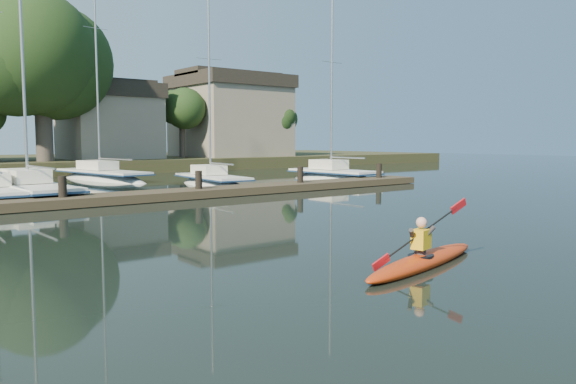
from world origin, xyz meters
TOP-DOWN VIEW (x-y plane):
  - ground at (0.00, 0.00)m, footprint 160.00×160.00m
  - kayak at (-0.27, -1.24)m, footprint 4.58×1.57m
  - dock at (0.00, 14.00)m, footprint 34.00×2.00m
  - sailboat_2 at (-3.18, 18.17)m, footprint 2.70×9.73m
  - sailboat_3 at (6.71, 19.08)m, footprint 2.73×7.82m
  - sailboat_4 at (14.90, 17.81)m, footprint 2.63×7.78m
  - sailboat_6 at (3.36, 27.19)m, footprint 3.75×10.57m
  - shore at (1.61, 40.29)m, footprint 90.00×25.25m

SIDE VIEW (x-z plane):
  - sailboat_4 at x=14.90m, z-range -6.75..6.32m
  - sailboat_2 at x=-3.18m, z-range -8.17..7.77m
  - sailboat_6 at x=3.36m, z-range -8.43..8.04m
  - sailboat_3 at x=6.71m, z-range -6.36..5.99m
  - ground at x=0.00m, z-range 0.00..0.00m
  - kayak at x=-0.27m, z-range -0.55..0.91m
  - dock at x=0.00m, z-range -0.70..1.10m
  - shore at x=1.61m, z-range -3.15..9.60m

